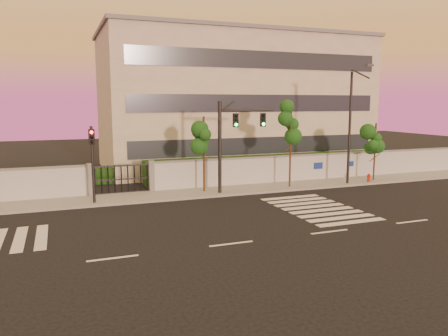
{
  "coord_description": "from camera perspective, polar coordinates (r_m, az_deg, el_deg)",
  "views": [
    {
      "loc": [
        -6.75,
        -16.85,
        6.04
      ],
      "look_at": [
        1.95,
        6.0,
        2.38
      ],
      "focal_mm": 35.0,
      "sensor_mm": 36.0,
      "label": 1
    }
  ],
  "objects": [
    {
      "name": "street_tree_f",
      "position": [
        35.27,
        19.18,
        3.65
      ],
      "size": [
        1.54,
        1.23,
        4.52
      ],
      "color": "#382314",
      "rests_on": "ground"
    },
    {
      "name": "road_markings",
      "position": [
        22.08,
        -6.56,
        -7.38
      ],
      "size": [
        57.0,
        7.62,
        0.02
      ],
      "color": "silver",
      "rests_on": "ground"
    },
    {
      "name": "street_tree_d",
      "position": [
        28.93,
        -2.63,
        4.07
      ],
      "size": [
        1.62,
        1.29,
        5.16
      ],
      "color": "#382314",
      "rests_on": "ground"
    },
    {
      "name": "traffic_signal_secondary",
      "position": [
        26.72,
        -16.81,
        1.58
      ],
      "size": [
        0.37,
        0.35,
        4.69
      ],
      "rotation": [
        0.0,
        0.0,
        0.19
      ],
      "color": "black",
      "rests_on": "ground"
    },
    {
      "name": "traffic_signal_main",
      "position": [
        28.68,
        0.91,
        4.21
      ],
      "size": [
        3.88,
        0.64,
        6.14
      ],
      "rotation": [
        0.0,
        0.0,
        -0.13
      ],
      "color": "black",
      "rests_on": "ground"
    },
    {
      "name": "sidewalk",
      "position": [
        28.79,
        -6.84,
        -3.49
      ],
      "size": [
        60.0,
        3.0,
        0.15
      ],
      "primitive_type": "cube",
      "color": "gray",
      "rests_on": "ground"
    },
    {
      "name": "hedge_row",
      "position": [
        32.98,
        -6.69,
        -0.65
      ],
      "size": [
        41.0,
        4.25,
        1.8
      ],
      "color": "#153610",
      "rests_on": "ground"
    },
    {
      "name": "streetlight_east",
      "position": [
        32.93,
        16.31,
        5.78
      ],
      "size": [
        0.51,
        2.07,
        8.62
      ],
      "color": "black",
      "rests_on": "ground"
    },
    {
      "name": "perimeter_wall",
      "position": [
        30.07,
        -7.38,
        -1.06
      ],
      "size": [
        60.0,
        0.36,
        2.2
      ],
      "color": "#ACAEB3",
      "rests_on": "ground"
    },
    {
      "name": "fire_hydrant",
      "position": [
        34.56,
        18.38,
        -1.32
      ],
      "size": [
        0.31,
        0.29,
        0.78
      ],
      "rotation": [
        0.0,
        0.0,
        0.31
      ],
      "color": "#B91F0C",
      "rests_on": "ground"
    },
    {
      "name": "ground",
      "position": [
        19.13,
        0.95,
        -9.88
      ],
      "size": [
        120.0,
        120.0,
        0.0
      ],
      "primitive_type": "plane",
      "color": "black",
      "rests_on": "ground"
    },
    {
      "name": "institutional_building",
      "position": [
        41.91,
        1.24,
        8.68
      ],
      "size": [
        24.4,
        12.4,
        12.25
      ],
      "color": "#B5AE99",
      "rests_on": "ground"
    },
    {
      "name": "street_tree_e",
      "position": [
        30.89,
        8.75,
        5.52
      ],
      "size": [
        1.64,
        1.31,
        6.09
      ],
      "color": "#382314",
      "rests_on": "ground"
    }
  ]
}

